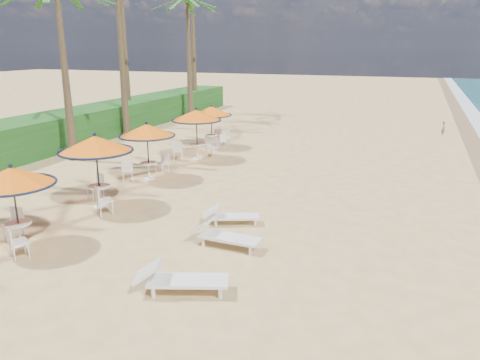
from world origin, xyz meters
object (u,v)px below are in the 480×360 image
(station_0, at_px, (12,184))
(lounger_near, at_px, (178,278))
(station_1, at_px, (96,151))
(station_2, at_px, (147,135))
(station_3, at_px, (197,121))
(lounger_mid, at_px, (223,235))
(lounger_far, at_px, (230,215))
(station_4, at_px, (213,116))

(station_0, relative_size, lounger_near, 1.08)
(station_1, relative_size, station_2, 1.08)
(station_3, bearing_deg, station_2, -94.86)
(station_0, distance_m, station_3, 11.31)
(station_2, xyz_separation_m, station_3, (0.34, 4.02, 0.01))
(station_1, distance_m, station_2, 3.74)
(station_0, xyz_separation_m, lounger_near, (5.35, -0.70, -1.46))
(station_1, relative_size, station_3, 1.03)
(station_2, xyz_separation_m, lounger_near, (5.66, -7.99, -1.50))
(lounger_mid, bearing_deg, station_2, 139.66)
(lounger_near, height_order, lounger_far, lounger_near)
(station_1, distance_m, lounger_far, 5.11)
(lounger_near, bearing_deg, station_2, 105.72)
(station_4, bearing_deg, station_0, -88.46)
(station_1, height_order, station_2, station_1)
(station_0, height_order, station_2, station_2)
(station_0, relative_size, station_1, 0.91)
(lounger_far, bearing_deg, lounger_near, -105.52)
(station_4, bearing_deg, lounger_mid, -64.89)
(lounger_near, bearing_deg, lounger_far, 77.14)
(station_0, relative_size, station_4, 1.02)
(station_4, distance_m, lounger_far, 11.82)
(lounger_near, bearing_deg, station_0, 152.97)
(station_1, distance_m, lounger_near, 7.02)
(station_2, distance_m, lounger_mid, 7.85)
(station_0, distance_m, lounger_mid, 5.87)
(station_0, distance_m, station_1, 3.57)
(lounger_near, height_order, lounger_mid, lounger_near)
(station_2, xyz_separation_m, lounger_far, (5.14, -3.63, -1.56))
(station_1, bearing_deg, station_0, -90.40)
(lounger_mid, relative_size, lounger_far, 1.12)
(station_3, distance_m, station_4, 2.89)
(station_3, xyz_separation_m, station_4, (-0.42, 2.86, -0.15))
(lounger_far, bearing_deg, station_2, 122.53)
(lounger_mid, bearing_deg, lounger_near, -86.33)
(lounger_far, bearing_deg, station_0, -165.14)
(station_1, bearing_deg, lounger_mid, -16.36)
(lounger_near, distance_m, lounger_mid, 2.72)
(station_0, bearing_deg, lounger_far, 37.10)
(station_1, xyz_separation_m, station_2, (-0.33, 3.72, -0.15))
(station_1, xyz_separation_m, lounger_near, (5.33, -4.27, -1.65))
(lounger_mid, bearing_deg, station_3, 122.45)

